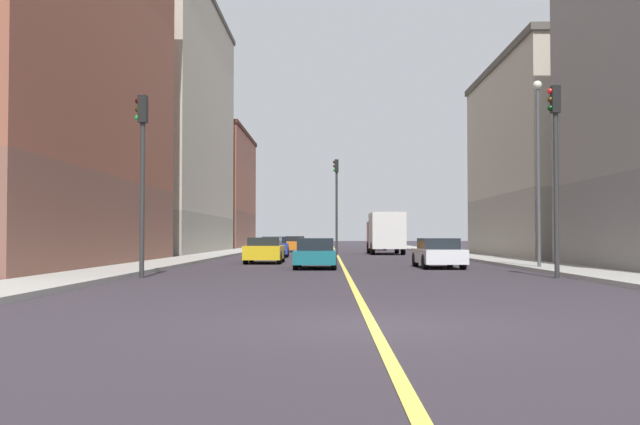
{
  "coord_description": "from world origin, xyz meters",
  "views": [
    {
      "loc": [
        -0.68,
        -11.48,
        1.38
      ],
      "look_at": [
        -1.27,
        43.22,
        3.13
      ],
      "focal_mm": 41.48,
      "sensor_mm": 36.0,
      "label": 1
    }
  ],
  "objects_px": {
    "traffic_light_median_far": "(336,194)",
    "car_yellow": "(265,250)",
    "car_white": "(438,253)",
    "traffic_light_left_near": "(555,154)",
    "car_teal": "(316,254)",
    "car_green": "(297,243)",
    "building_right_midblock": "(159,126)",
    "building_right_corner": "(22,74)",
    "car_red": "(377,244)",
    "car_orange": "(295,244)",
    "street_lamp_left_near": "(538,154)",
    "building_left_mid": "(564,160)",
    "car_blue": "(275,247)",
    "traffic_light_right_near": "(142,160)",
    "box_truck": "(385,232)",
    "building_right_distant": "(209,190)"
  },
  "relations": [
    {
      "from": "building_left_mid",
      "to": "car_teal",
      "type": "xyz_separation_m",
      "value": [
        -15.44,
        -15.15,
        -5.56
      ]
    },
    {
      "from": "building_right_midblock",
      "to": "traffic_light_right_near",
      "type": "xyz_separation_m",
      "value": [
        7.4,
        -34.47,
        -6.29
      ]
    },
    {
      "from": "traffic_light_median_far",
      "to": "car_teal",
      "type": "height_order",
      "value": "traffic_light_median_far"
    },
    {
      "from": "building_right_midblock",
      "to": "car_white",
      "type": "distance_m",
      "value": 33.82
    },
    {
      "from": "building_right_distant",
      "to": "box_truck",
      "type": "distance_m",
      "value": 32.74
    },
    {
      "from": "traffic_light_right_near",
      "to": "car_teal",
      "type": "relative_size",
      "value": 1.33
    },
    {
      "from": "building_left_mid",
      "to": "traffic_light_left_near",
      "type": "relative_size",
      "value": 2.89
    },
    {
      "from": "building_right_midblock",
      "to": "traffic_light_left_near",
      "type": "relative_size",
      "value": 4.02
    },
    {
      "from": "traffic_light_left_near",
      "to": "car_teal",
      "type": "distance_m",
      "value": 11.35
    },
    {
      "from": "building_right_midblock",
      "to": "building_right_distant",
      "type": "relative_size",
      "value": 1.25
    },
    {
      "from": "building_right_midblock",
      "to": "traffic_light_right_near",
      "type": "relative_size",
      "value": 4.22
    },
    {
      "from": "traffic_light_right_near",
      "to": "car_red",
      "type": "distance_m",
      "value": 49.87
    },
    {
      "from": "building_right_corner",
      "to": "car_white",
      "type": "height_order",
      "value": "building_right_corner"
    },
    {
      "from": "building_right_midblock",
      "to": "building_right_distant",
      "type": "distance_m",
      "value": 25.04
    },
    {
      "from": "car_white",
      "to": "car_red",
      "type": "relative_size",
      "value": 1.07
    },
    {
      "from": "traffic_light_right_near",
      "to": "traffic_light_median_far",
      "type": "xyz_separation_m",
      "value": [
        6.76,
        27.91,
        0.44
      ]
    },
    {
      "from": "car_yellow",
      "to": "car_white",
      "type": "distance_m",
      "value": 9.75
    },
    {
      "from": "street_lamp_left_near",
      "to": "car_green",
      "type": "height_order",
      "value": "street_lamp_left_near"
    },
    {
      "from": "building_right_corner",
      "to": "car_orange",
      "type": "height_order",
      "value": "building_right_corner"
    },
    {
      "from": "traffic_light_median_far",
      "to": "car_blue",
      "type": "distance_m",
      "value": 6.53
    },
    {
      "from": "car_green",
      "to": "building_right_corner",
      "type": "bearing_deg",
      "value": -102.07
    },
    {
      "from": "building_right_midblock",
      "to": "car_yellow",
      "type": "relative_size",
      "value": 5.62
    },
    {
      "from": "car_green",
      "to": "car_orange",
      "type": "distance_m",
      "value": 15.02
    },
    {
      "from": "car_yellow",
      "to": "car_white",
      "type": "relative_size",
      "value": 1.03
    },
    {
      "from": "car_yellow",
      "to": "box_truck",
      "type": "distance_m",
      "value": 20.52
    },
    {
      "from": "traffic_light_median_far",
      "to": "street_lamp_left_near",
      "type": "bearing_deg",
      "value": -70.53
    },
    {
      "from": "building_right_distant",
      "to": "car_blue",
      "type": "xyz_separation_m",
      "value": [
        10.03,
        -34.81,
        -5.9
      ]
    },
    {
      "from": "traffic_light_left_near",
      "to": "car_red",
      "type": "height_order",
      "value": "traffic_light_left_near"
    },
    {
      "from": "building_right_corner",
      "to": "street_lamp_left_near",
      "type": "distance_m",
      "value": 22.53
    },
    {
      "from": "street_lamp_left_near",
      "to": "car_green",
      "type": "distance_m",
      "value": 51.77
    },
    {
      "from": "traffic_light_left_near",
      "to": "building_left_mid",
      "type": "bearing_deg",
      "value": 71.66
    },
    {
      "from": "building_left_mid",
      "to": "car_yellow",
      "type": "distance_m",
      "value": 21.03
    },
    {
      "from": "building_right_midblock",
      "to": "car_teal",
      "type": "relative_size",
      "value": 5.62
    },
    {
      "from": "building_right_distant",
      "to": "car_green",
      "type": "height_order",
      "value": "building_right_distant"
    },
    {
      "from": "building_left_mid",
      "to": "car_blue",
      "type": "relative_size",
      "value": 3.97
    },
    {
      "from": "traffic_light_median_far",
      "to": "car_yellow",
      "type": "xyz_separation_m",
      "value": [
        -3.82,
        -14.6,
        -3.69
      ]
    },
    {
      "from": "car_teal",
      "to": "building_left_mid",
      "type": "bearing_deg",
      "value": 44.45
    },
    {
      "from": "car_red",
      "to": "car_green",
      "type": "bearing_deg",
      "value": 138.32
    },
    {
      "from": "car_teal",
      "to": "car_green",
      "type": "height_order",
      "value": "car_teal"
    },
    {
      "from": "traffic_light_left_near",
      "to": "street_lamp_left_near",
      "type": "height_order",
      "value": "street_lamp_left_near"
    },
    {
      "from": "building_left_mid",
      "to": "car_blue",
      "type": "distance_m",
      "value": 19.36
    },
    {
      "from": "car_yellow",
      "to": "car_green",
      "type": "xyz_separation_m",
      "value": [
        -0.13,
        42.47,
        -0.02
      ]
    },
    {
      "from": "car_yellow",
      "to": "box_truck",
      "type": "xyz_separation_m",
      "value": [
        7.63,
        19.02,
        1.02
      ]
    },
    {
      "from": "building_right_distant",
      "to": "traffic_light_left_near",
      "type": "bearing_deg",
      "value": -70.44
    },
    {
      "from": "car_red",
      "to": "box_truck",
      "type": "distance_m",
      "value": 16.25
    },
    {
      "from": "car_orange",
      "to": "car_red",
      "type": "distance_m",
      "value": 10.94
    },
    {
      "from": "car_blue",
      "to": "car_orange",
      "type": "distance_m",
      "value": 16.34
    },
    {
      "from": "traffic_light_left_near",
      "to": "car_green",
      "type": "distance_m",
      "value": 56.93
    },
    {
      "from": "traffic_light_left_near",
      "to": "box_truck",
      "type": "relative_size",
      "value": 0.8
    },
    {
      "from": "building_right_distant",
      "to": "building_right_midblock",
      "type": "bearing_deg",
      "value": -90.0
    }
  ]
}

